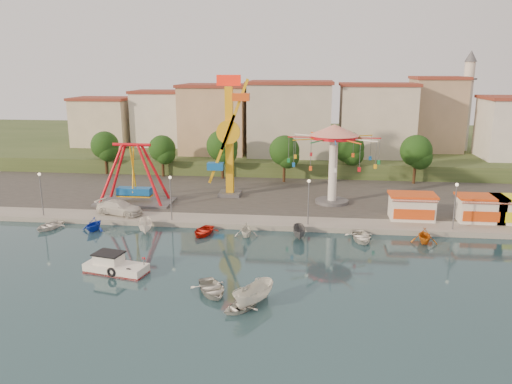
# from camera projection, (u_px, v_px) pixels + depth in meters

# --- Properties ---
(ground) EXTENTS (200.00, 200.00, 0.00)m
(ground) POSITION_uv_depth(u_px,v_px,m) (218.00, 271.00, 45.61)
(ground) COLOR #16313C
(ground) RESTS_ON ground
(quay_deck) EXTENTS (200.00, 100.00, 0.60)m
(quay_deck) POSITION_uv_depth(u_px,v_px,m) (273.00, 154.00, 105.27)
(quay_deck) COLOR #9E998E
(quay_deck) RESTS_ON ground
(asphalt_pad) EXTENTS (90.00, 28.00, 0.01)m
(asphalt_pad) POSITION_uv_depth(u_px,v_px,m) (255.00, 188.00, 74.37)
(asphalt_pad) COLOR #4C4944
(asphalt_pad) RESTS_ON quay_deck
(hill_terrace) EXTENTS (200.00, 60.00, 3.00)m
(hill_terrace) POSITION_uv_depth(u_px,v_px,m) (275.00, 145.00, 109.80)
(hill_terrace) COLOR #384C26
(hill_terrace) RESTS_ON ground
(pirate_ship_ride) EXTENTS (10.00, 5.00, 8.00)m
(pirate_ship_ride) POSITION_uv_depth(u_px,v_px,m) (133.00, 175.00, 65.10)
(pirate_ship_ride) COLOR #59595E
(pirate_ship_ride) RESTS_ON quay_deck
(kamikaze_tower) EXTENTS (4.49, 3.10, 16.50)m
(kamikaze_tower) POSITION_uv_depth(u_px,v_px,m) (230.00, 139.00, 67.74)
(kamikaze_tower) COLOR #59595E
(kamikaze_tower) RESTS_ON quay_deck
(wave_swinger) EXTENTS (11.60, 11.60, 10.40)m
(wave_swinger) POSITION_uv_depth(u_px,v_px,m) (334.00, 146.00, 64.28)
(wave_swinger) COLOR #59595E
(wave_swinger) RESTS_ON quay_deck
(booth_left) EXTENTS (5.40, 3.78, 3.08)m
(booth_left) POSITION_uv_depth(u_px,v_px,m) (412.00, 206.00, 58.76)
(booth_left) COLOR white
(booth_left) RESTS_ON quay_deck
(booth_mid) EXTENTS (5.40, 3.78, 3.08)m
(booth_mid) POSITION_uv_depth(u_px,v_px,m) (480.00, 208.00, 57.91)
(booth_mid) COLOR white
(booth_mid) RESTS_ON quay_deck
(lamp_post_0) EXTENTS (0.14, 0.14, 5.00)m
(lamp_post_0) POSITION_uv_depth(u_px,v_px,m) (42.00, 195.00, 60.00)
(lamp_post_0) COLOR #59595E
(lamp_post_0) RESTS_ON quay_deck
(lamp_post_1) EXTENTS (0.14, 0.14, 5.00)m
(lamp_post_1) POSITION_uv_depth(u_px,v_px,m) (171.00, 199.00, 58.25)
(lamp_post_1) COLOR #59595E
(lamp_post_1) RESTS_ON quay_deck
(lamp_post_2) EXTENTS (0.14, 0.14, 5.00)m
(lamp_post_2) POSITION_uv_depth(u_px,v_px,m) (308.00, 203.00, 56.50)
(lamp_post_2) COLOR #59595E
(lamp_post_2) RESTS_ON quay_deck
(lamp_post_3) EXTENTS (0.14, 0.14, 5.00)m
(lamp_post_3) POSITION_uv_depth(u_px,v_px,m) (455.00, 208.00, 54.75)
(lamp_post_3) COLOR #59595E
(lamp_post_3) RESTS_ON quay_deck
(tree_0) EXTENTS (4.60, 4.60, 7.19)m
(tree_0) POSITION_uv_depth(u_px,v_px,m) (105.00, 145.00, 82.75)
(tree_0) COLOR #382314
(tree_0) RESTS_ON quay_deck
(tree_1) EXTENTS (4.35, 4.35, 6.80)m
(tree_1) POSITION_uv_depth(u_px,v_px,m) (162.00, 149.00, 81.01)
(tree_1) COLOR #382314
(tree_1) RESTS_ON quay_deck
(tree_2) EXTENTS (5.02, 5.02, 7.85)m
(tree_2) POSITION_uv_depth(u_px,v_px,m) (222.00, 146.00, 79.32)
(tree_2) COLOR #382314
(tree_2) RESTS_ON quay_deck
(tree_3) EXTENTS (4.68, 4.68, 7.32)m
(tree_3) POSITION_uv_depth(u_px,v_px,m) (284.00, 151.00, 76.92)
(tree_3) COLOR #382314
(tree_3) RESTS_ON quay_deck
(tree_4) EXTENTS (4.86, 4.86, 7.60)m
(tree_4) POSITION_uv_depth(u_px,v_px,m) (349.00, 148.00, 78.66)
(tree_4) COLOR #382314
(tree_4) RESTS_ON quay_deck
(tree_5) EXTENTS (4.83, 4.83, 7.54)m
(tree_5) POSITION_uv_depth(u_px,v_px,m) (416.00, 151.00, 75.83)
(tree_5) COLOR #382314
(tree_5) RESTS_ON quay_deck
(building_0) EXTENTS (9.26, 9.53, 11.87)m
(building_0) POSITION_uv_depth(u_px,v_px,m) (85.00, 118.00, 91.47)
(building_0) COLOR beige
(building_0) RESTS_ON hill_terrace
(building_1) EXTENTS (12.33, 9.01, 8.63)m
(building_1) POSITION_uv_depth(u_px,v_px,m) (158.00, 125.00, 95.67)
(building_1) COLOR silver
(building_1) RESTS_ON hill_terrace
(building_2) EXTENTS (11.95, 9.28, 11.23)m
(building_2) POSITION_uv_depth(u_px,v_px,m) (226.00, 118.00, 94.47)
(building_2) COLOR tan
(building_2) RESTS_ON hill_terrace
(building_3) EXTENTS (12.59, 10.50, 9.20)m
(building_3) POSITION_uv_depth(u_px,v_px,m) (298.00, 127.00, 90.16)
(building_3) COLOR beige
(building_3) RESTS_ON hill_terrace
(building_4) EXTENTS (10.75, 9.23, 9.24)m
(building_4) POSITION_uv_depth(u_px,v_px,m) (372.00, 125.00, 91.96)
(building_4) COLOR beige
(building_4) RESTS_ON hill_terrace
(building_5) EXTENTS (12.77, 10.96, 11.21)m
(building_5) POSITION_uv_depth(u_px,v_px,m) (449.00, 122.00, 88.46)
(building_5) COLOR tan
(building_5) RESTS_ON hill_terrace
(minaret) EXTENTS (2.80, 2.80, 18.00)m
(minaret) POSITION_uv_depth(u_px,v_px,m) (467.00, 98.00, 90.63)
(minaret) COLOR silver
(minaret) RESTS_ON hill_terrace
(cabin_motorboat) EXTENTS (6.03, 3.33, 2.01)m
(cabin_motorboat) POSITION_uv_depth(u_px,v_px,m) (115.00, 267.00, 45.13)
(cabin_motorboat) COLOR white
(cabin_motorboat) RESTS_ON ground
(rowboat_a) EXTENTS (4.53, 5.02, 0.85)m
(rowboat_a) POSITION_uv_depth(u_px,v_px,m) (212.00, 289.00, 40.94)
(rowboat_a) COLOR silver
(rowboat_a) RESTS_ON ground
(rowboat_b) EXTENTS (3.60, 3.64, 0.62)m
(rowboat_b) POSITION_uv_depth(u_px,v_px,m) (239.00, 307.00, 38.07)
(rowboat_b) COLOR white
(rowboat_b) RESTS_ON ground
(skiff) EXTENTS (3.79, 4.83, 1.77)m
(skiff) POSITION_uv_depth(u_px,v_px,m) (254.00, 295.00, 38.77)
(skiff) COLOR silver
(skiff) RESTS_ON ground
(van) EXTENTS (6.27, 3.82, 1.70)m
(van) POSITION_uv_depth(u_px,v_px,m) (119.00, 207.00, 60.84)
(van) COLOR silver
(van) RESTS_ON quay_deck
(moored_boat_0) EXTENTS (3.53, 4.19, 0.74)m
(moored_boat_0) POSITION_uv_depth(u_px,v_px,m) (49.00, 226.00, 57.33)
(moored_boat_0) COLOR silver
(moored_boat_0) RESTS_ON ground
(moored_boat_1) EXTENTS (3.00, 3.34, 1.57)m
(moored_boat_1) POSITION_uv_depth(u_px,v_px,m) (94.00, 224.00, 56.63)
(moored_boat_1) COLOR #1538BF
(moored_boat_1) RESTS_ON ground
(moored_boat_2) EXTENTS (2.57, 4.19, 1.52)m
(moored_boat_2) POSITION_uv_depth(u_px,v_px,m) (146.00, 226.00, 55.97)
(moored_boat_2) COLOR white
(moored_boat_2) RESTS_ON ground
(moored_boat_3) EXTENTS (3.41, 4.29, 0.80)m
(moored_boat_3) POSITION_uv_depth(u_px,v_px,m) (203.00, 231.00, 55.34)
(moored_boat_3) COLOR red
(moored_boat_3) RESTS_ON ground
(moored_boat_4) EXTENTS (2.91, 3.25, 1.54)m
(moored_boat_4) POSITION_uv_depth(u_px,v_px,m) (246.00, 230.00, 54.72)
(moored_boat_4) COLOR silver
(moored_boat_4) RESTS_ON ground
(moored_boat_5) EXTENTS (1.56, 3.60, 1.36)m
(moored_boat_5) POSITION_uv_depth(u_px,v_px,m) (299.00, 232.00, 54.10)
(moored_boat_5) COLOR #5A5A5F
(moored_boat_5) RESTS_ON ground
(moored_boat_6) EXTENTS (3.46, 4.52, 0.87)m
(moored_boat_6) POSITION_uv_depth(u_px,v_px,m) (361.00, 237.00, 53.44)
(moored_boat_6) COLOR white
(moored_boat_6) RESTS_ON ground
(moored_boat_7) EXTENTS (3.01, 3.40, 1.65)m
(moored_boat_7) POSITION_uv_depth(u_px,v_px,m) (424.00, 236.00, 52.63)
(moored_boat_7) COLOR #CF6612
(moored_boat_7) RESTS_ON ground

